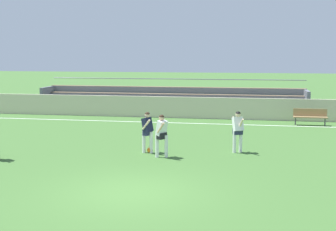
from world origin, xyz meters
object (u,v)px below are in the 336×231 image
bleacher_stand (171,100)px  bench_centre_sideline (310,115)px  player_white_wide_left (238,128)px  player_dark_trailing_run (147,129)px  soccer_ball (150,150)px  player_white_dropping_back (162,132)px

bleacher_stand → bench_centre_sideline: (8.34, -3.27, -0.39)m
bench_centre_sideline → player_white_wide_left: size_ratio=1.09×
bleacher_stand → bench_centre_sideline: size_ratio=9.57×
player_dark_trailing_run → soccer_ball: 0.87m
player_dark_trailing_run → bench_centre_sideline: bearing=49.1°
bench_centre_sideline → player_white_dropping_back: bearing=-126.0°
bleacher_stand → player_white_dropping_back: size_ratio=10.54×
bleacher_stand → player_white_wide_left: bearing=-67.1°
player_dark_trailing_run → bleacher_stand: bearing=95.4°
player_dark_trailing_run → player_white_wide_left: player_white_wide_left is taller
bench_centre_sideline → player_white_wide_left: player_white_wide_left is taller
player_white_wide_left → player_white_dropping_back: bearing=-154.4°
bench_centre_sideline → player_dark_trailing_run: (-7.25, -8.37, 0.43)m
player_white_wide_left → bleacher_stand: bearing=112.9°
player_white_dropping_back → player_dark_trailing_run: 0.95m
bench_centre_sideline → soccer_ball: 11.00m
player_dark_trailing_run → soccer_ball: size_ratio=7.45×
player_white_dropping_back → bleacher_stand: bearing=98.3°
player_dark_trailing_run → player_white_dropping_back: bearing=-42.9°
bench_centre_sideline → player_dark_trailing_run: 11.08m
player_dark_trailing_run → soccer_ball: bearing=19.5°
bleacher_stand → soccer_ball: bleacher_stand is taller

